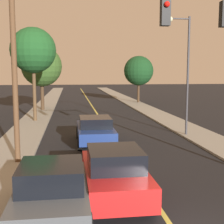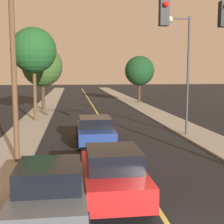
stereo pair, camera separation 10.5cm
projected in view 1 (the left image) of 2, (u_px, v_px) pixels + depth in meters
name	position (u px, v px, depth m)	size (l,w,h in m)	color
road_surface	(90.00, 103.00, 42.51)	(8.89, 80.00, 0.01)	black
sidewalk_left	(47.00, 103.00, 41.75)	(2.50, 80.00, 0.12)	gray
sidewalk_right	(131.00, 102.00, 43.25)	(2.50, 80.00, 0.12)	gray
car_near_lane_front	(114.00, 173.00, 10.23)	(2.05, 4.35, 1.70)	red
car_near_lane_second	(95.00, 130.00, 18.09)	(2.11, 4.79, 1.58)	navy
car_outer_lane_front	(52.00, 191.00, 8.76)	(2.09, 4.21, 1.64)	#474C51
streetlamp_right	(183.00, 61.00, 19.65)	(1.51, 0.36, 7.46)	#333338
utility_pole_left	(14.00, 69.00, 13.59)	(1.60, 0.24, 7.98)	#513823
tree_left_near	(33.00, 51.00, 25.38)	(3.72, 3.72, 7.66)	#4C3823
tree_left_far	(42.00, 66.00, 33.11)	(4.30, 4.30, 6.81)	#3D2B1C
tree_right_near	(139.00, 71.00, 41.56)	(3.93, 3.93, 6.19)	#3D2B1C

